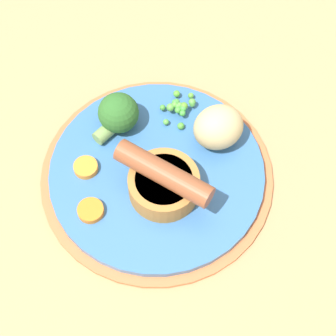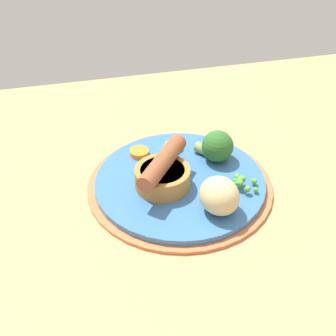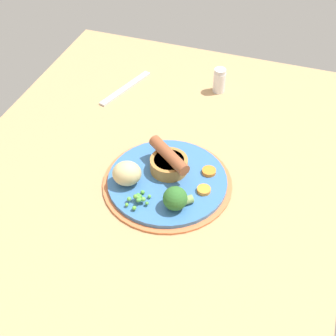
{
  "view_description": "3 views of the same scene",
  "coord_description": "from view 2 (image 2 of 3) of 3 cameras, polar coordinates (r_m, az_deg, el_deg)",
  "views": [
    {
      "loc": [
        31.37,
        -6.47,
        59.66
      ],
      "look_at": [
        2.12,
        -3.77,
        6.96
      ],
      "focal_mm": 60.0,
      "sensor_mm": 36.0,
      "label": 1
    },
    {
      "loc": [
        16.36,
        55.47,
        54.31
      ],
      "look_at": [
        2.42,
        -5.93,
        6.19
      ],
      "focal_mm": 60.0,
      "sensor_mm": 36.0,
      "label": 2
    },
    {
      "loc": [
        -62.09,
        -26.54,
        72.01
      ],
      "look_at": [
        1.14,
        -4.98,
        7.3
      ],
      "focal_mm": 50.0,
      "sensor_mm": 36.0,
      "label": 3
    }
  ],
  "objects": [
    {
      "name": "dining_table",
      "position": [
        0.78,
        2.7,
        -5.06
      ],
      "size": [
        110.0,
        80.0,
        3.0
      ],
      "primitive_type": "cube",
      "color": "tan",
      "rests_on": "ground"
    },
    {
      "name": "dinner_plate",
      "position": [
        0.8,
        1.22,
        -1.76
      ],
      "size": [
        26.48,
        26.48,
        1.4
      ],
      "color": "#CC6B3D",
      "rests_on": "dining_table"
    },
    {
      "name": "sausage_pudding",
      "position": [
        0.78,
        -0.57,
        -0.56
      ],
      "size": [
        8.64,
        10.3,
        5.35
      ],
      "rotation": [
        0.0,
        0.0,
        0.92
      ],
      "color": "#AD7538",
      "rests_on": "dinner_plate"
    },
    {
      "name": "pea_pile",
      "position": [
        0.79,
        7.31,
        -1.4
      ],
      "size": [
        5.36,
        4.23,
        1.71
      ],
      "color": "#469139",
      "rests_on": "dinner_plate"
    },
    {
      "name": "broccoli_floret_near",
      "position": [
        0.83,
        4.97,
        2.2
      ],
      "size": [
        5.39,
        5.64,
        4.73
      ],
      "rotation": [
        0.0,
        0.0,
        2.29
      ],
      "color": "#2D6628",
      "rests_on": "dinner_plate"
    },
    {
      "name": "potato_chunk_0",
      "position": [
        0.74,
        5.24,
        -2.83
      ],
      "size": [
        6.76,
        7.19,
        5.06
      ],
      "primitive_type": "ellipsoid",
      "rotation": [
        0.0,
        0.0,
        3.49
      ],
      "color": "#CCB77F",
      "rests_on": "dinner_plate"
    },
    {
      "name": "carrot_slice_2",
      "position": [
        0.85,
        -2.92,
        1.59
      ],
      "size": [
        2.99,
        2.99,
        0.79
      ],
      "primitive_type": "cylinder",
      "rotation": [
        0.0,
        0.0,
        4.67
      ],
      "color": "orange",
      "rests_on": "dinner_plate"
    },
    {
      "name": "carrot_slice_3",
      "position": [
        0.86,
        0.63,
        2.22
      ],
      "size": [
        3.82,
        3.82,
        0.79
      ],
      "primitive_type": "cylinder",
      "rotation": [
        0.0,
        0.0,
        4.06
      ],
      "color": "orange",
      "rests_on": "dinner_plate"
    }
  ]
}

